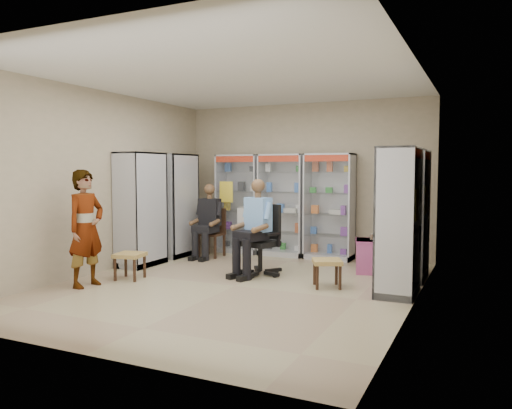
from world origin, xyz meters
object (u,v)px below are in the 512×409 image
at_px(cabinet_left_far, 176,205).
at_px(cabinet_left_near, 141,209).
at_px(cabinet_back_mid, 283,205).
at_px(cabinet_back_left, 240,204).
at_px(cabinet_right_near, 399,221).
at_px(standing_man, 86,228).
at_px(pink_trunk, 374,256).
at_px(woven_stool_b, 130,266).
at_px(woven_stool_a, 327,273).
at_px(seated_shopkeeper, 259,230).
at_px(office_chair, 260,240).
at_px(cabinet_back_right, 329,207).
at_px(wooden_chair, 212,233).
at_px(cabinet_right_far, 410,215).

relative_size(cabinet_left_far, cabinet_left_near, 1.00).
bearing_deg(cabinet_back_mid, cabinet_back_left, 180.00).
bearing_deg(cabinet_right_near, standing_man, 108.82).
bearing_deg(pink_trunk, woven_stool_b, -147.67).
bearing_deg(woven_stool_a, cabinet_left_far, 159.40).
relative_size(woven_stool_a, standing_man, 0.24).
height_order(seated_shopkeeper, woven_stool_a, seated_shopkeeper).
distance_m(cabinet_back_mid, pink_trunk, 2.30).
distance_m(cabinet_left_near, seated_shopkeeper, 2.25).
distance_m(cabinet_left_near, office_chair, 2.28).
distance_m(cabinet_back_right, wooden_chair, 2.33).
bearing_deg(pink_trunk, cabinet_back_left, 162.79).
bearing_deg(cabinet_left_far, woven_stool_a, 69.40).
bearing_deg(seated_shopkeeper, cabinet_back_right, 91.15).
bearing_deg(cabinet_left_far, cabinet_back_mid, 116.32).
bearing_deg(cabinet_back_right, office_chair, -107.88).
bearing_deg(pink_trunk, cabinet_right_far, -20.34).
distance_m(cabinet_right_near, wooden_chair, 4.10).
relative_size(woven_stool_a, woven_stool_b, 0.99).
relative_size(cabinet_right_far, cabinet_right_near, 1.00).
bearing_deg(office_chair, woven_stool_b, -126.98).
bearing_deg(cabinet_back_right, standing_man, -124.91).
xyz_separation_m(cabinet_back_mid, cabinet_left_near, (-1.88, -2.03, 0.00)).
relative_size(cabinet_back_mid, cabinet_back_right, 1.00).
relative_size(cabinet_left_far, wooden_chair, 2.13).
relative_size(cabinet_back_mid, pink_trunk, 3.54).
relative_size(cabinet_left_far, seated_shopkeeper, 1.38).
bearing_deg(cabinet_right_near, wooden_chair, 68.36).
distance_m(cabinet_left_near, standing_man, 1.66).
bearing_deg(cabinet_left_far, seated_shopkeeper, 66.49).
relative_size(cabinet_left_far, standing_man, 1.18).
height_order(woven_stool_a, standing_man, standing_man).
relative_size(cabinet_right_near, woven_stool_a, 4.96).
bearing_deg(standing_man, cabinet_back_mid, -19.03).
xyz_separation_m(cabinet_back_left, seated_shopkeeper, (1.30, -1.90, -0.27)).
distance_m(cabinet_left_far, pink_trunk, 3.93).
bearing_deg(cabinet_left_near, cabinet_right_far, 101.41).
relative_size(cabinet_back_left, cabinet_left_far, 1.00).
bearing_deg(cabinet_right_near, cabinet_left_far, 73.75).
bearing_deg(woven_stool_a, cabinet_right_near, 0.23).
bearing_deg(standing_man, seated_shopkeeper, -43.47).
bearing_deg(cabinet_right_far, cabinet_back_left, 72.25).
relative_size(cabinet_back_mid, office_chair, 1.75).
height_order(cabinet_left_far, woven_stool_a, cabinet_left_far).
xyz_separation_m(cabinet_left_far, standing_man, (0.28, -2.72, -0.15)).
xyz_separation_m(pink_trunk, woven_stool_b, (-3.32, -2.10, -0.07)).
height_order(seated_shopkeeper, woven_stool_b, seated_shopkeeper).
bearing_deg(cabinet_back_left, cabinet_left_near, -114.61).
bearing_deg(woven_stool_a, cabinet_back_mid, 125.42).
height_order(office_chair, seated_shopkeeper, seated_shopkeeper).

